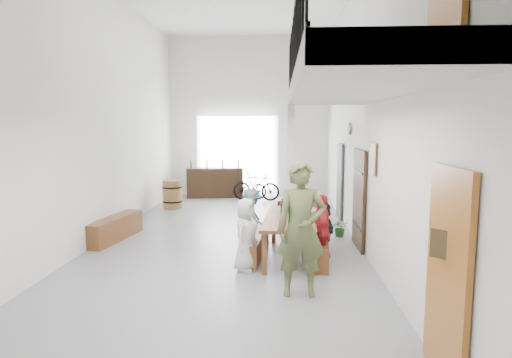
# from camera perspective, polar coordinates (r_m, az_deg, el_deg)

# --- Properties ---
(floor) EXTENTS (12.00, 12.00, 0.00)m
(floor) POSITION_cam_1_polar(r_m,az_deg,el_deg) (9.34, -3.65, -8.25)
(floor) COLOR slate
(floor) RESTS_ON ground
(room_walls) EXTENTS (12.00, 12.00, 12.00)m
(room_walls) POSITION_cam_1_polar(r_m,az_deg,el_deg) (9.07, -3.83, 13.95)
(room_walls) COLOR white
(room_walls) RESTS_ON ground
(gateway_portal) EXTENTS (2.80, 0.08, 2.80)m
(gateway_portal) POSITION_cam_1_polar(r_m,az_deg,el_deg) (14.99, -2.51, 3.03)
(gateway_portal) COLOR white
(gateway_portal) RESTS_ON ground
(right_wall_decor) EXTENTS (0.07, 8.28, 5.07)m
(right_wall_decor) POSITION_cam_1_polar(r_m,az_deg,el_deg) (7.29, 15.96, 1.08)
(right_wall_decor) COLOR #9F5B20
(right_wall_decor) RESTS_ON ground
(balcony) EXTENTS (1.52, 5.62, 4.00)m
(balcony) POSITION_cam_1_polar(r_m,az_deg,el_deg) (5.90, 12.12, 11.70)
(balcony) COLOR silver
(balcony) RESTS_ON ground
(tasting_table) EXTENTS (1.09, 2.35, 0.79)m
(tasting_table) POSITION_cam_1_polar(r_m,az_deg,el_deg) (8.06, 4.64, -5.57)
(tasting_table) COLOR brown
(tasting_table) RESTS_ON ground
(bench_inner) EXTENTS (0.46, 1.90, 0.43)m
(bench_inner) POSITION_cam_1_polar(r_m,az_deg,el_deg) (8.28, -0.06, -8.69)
(bench_inner) COLOR brown
(bench_inner) RESTS_ON ground
(bench_wall) EXTENTS (0.41, 1.91, 0.44)m
(bench_wall) POSITION_cam_1_polar(r_m,az_deg,el_deg) (8.20, 8.68, -8.92)
(bench_wall) COLOR brown
(bench_wall) RESTS_ON ground
(tableware) EXTENTS (0.45, 1.60, 0.35)m
(tableware) POSITION_cam_1_polar(r_m,az_deg,el_deg) (8.01, 4.54, -3.98)
(tableware) COLOR black
(tableware) RESTS_ON tasting_table
(side_bench) EXTENTS (0.69, 1.82, 0.50)m
(side_bench) POSITION_cam_1_polar(r_m,az_deg,el_deg) (9.87, -18.34, -6.27)
(side_bench) COLOR brown
(side_bench) RESTS_ON ground
(oak_barrel) EXTENTS (0.58, 0.58, 0.86)m
(oak_barrel) POSITION_cam_1_polar(r_m,az_deg,el_deg) (13.08, -11.09, -1.99)
(oak_barrel) COLOR olive
(oak_barrel) RESTS_ON ground
(serving_counter) EXTENTS (1.97, 0.78, 1.01)m
(serving_counter) POSITION_cam_1_polar(r_m,az_deg,el_deg) (14.89, -5.48, -0.48)
(serving_counter) COLOR #332010
(serving_counter) RESTS_ON ground
(counter_bottles) EXTENTS (1.66, 0.30, 0.28)m
(counter_bottles) POSITION_cam_1_polar(r_m,az_deg,el_deg) (14.80, -5.51, 1.99)
(counter_bottles) COLOR black
(counter_bottles) RESTS_ON serving_counter
(guest_left_a) EXTENTS (0.58, 0.71, 1.25)m
(guest_left_a) POSITION_cam_1_polar(r_m,az_deg,el_deg) (7.37, -1.39, -7.40)
(guest_left_a) COLOR silver
(guest_left_a) RESTS_ON ground
(guest_left_b) EXTENTS (0.39, 0.49, 1.16)m
(guest_left_b) POSITION_cam_1_polar(r_m,az_deg,el_deg) (8.02, -0.83, -6.53)
(guest_left_b) COLOR #266481
(guest_left_b) RESTS_ON ground
(guest_left_c) EXTENTS (0.53, 0.65, 1.26)m
(guest_left_c) POSITION_cam_1_polar(r_m,az_deg,el_deg) (8.42, -0.70, -5.54)
(guest_left_c) COLOR silver
(guest_left_c) RESTS_ON ground
(guest_left_d) EXTENTS (0.60, 0.82, 1.14)m
(guest_left_d) POSITION_cam_1_polar(r_m,az_deg,el_deg) (9.08, -0.49, -4.98)
(guest_left_d) COLOR #266481
(guest_left_d) RESTS_ON ground
(guest_right_a) EXTENTS (0.33, 0.77, 1.30)m
(guest_right_a) POSITION_cam_1_polar(r_m,az_deg,el_deg) (7.55, 8.73, -6.93)
(guest_right_a) COLOR #A61C1F
(guest_right_a) RESTS_ON ground
(guest_right_b) EXTENTS (0.68, 1.02, 1.06)m
(guest_right_b) POSITION_cam_1_polar(r_m,az_deg,el_deg) (8.27, 8.87, -6.57)
(guest_right_b) COLOR black
(guest_right_b) RESTS_ON ground
(guest_right_c) EXTENTS (0.57, 0.68, 1.18)m
(guest_right_c) POSITION_cam_1_polar(r_m,az_deg,el_deg) (8.73, 7.94, -5.41)
(guest_right_c) COLOR silver
(guest_right_c) RESTS_ON ground
(host_standing) EXTENTS (0.74, 0.50, 1.97)m
(host_standing) POSITION_cam_1_polar(r_m,az_deg,el_deg) (6.25, 6.04, -6.69)
(host_standing) COLOR #4D5530
(host_standing) RESTS_ON ground
(potted_plant) EXTENTS (0.43, 0.40, 0.40)m
(potted_plant) POSITION_cam_1_polar(r_m,az_deg,el_deg) (9.82, 11.15, -6.38)
(potted_plant) COLOR #194D1D
(potted_plant) RESTS_ON ground
(bicycle_near) EXTENTS (1.62, 0.97, 0.81)m
(bicycle_near) POSITION_cam_1_polar(r_m,az_deg,el_deg) (14.65, -1.43, -0.99)
(bicycle_near) COLOR black
(bicycle_near) RESTS_ON ground
(bicycle_far) EXTENTS (1.61, 0.64, 0.94)m
(bicycle_far) POSITION_cam_1_polar(r_m,az_deg,el_deg) (14.15, -0.00, -1.00)
(bicycle_far) COLOR black
(bicycle_far) RESTS_ON ground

